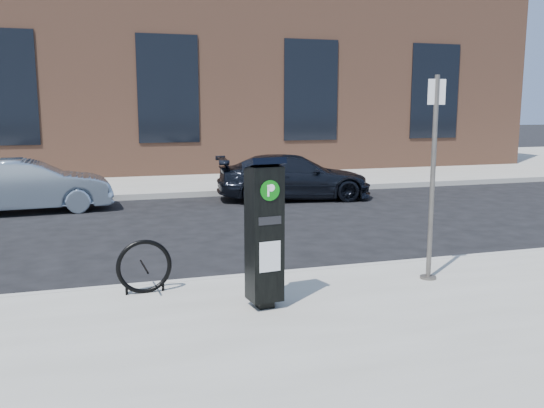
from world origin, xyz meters
name	(u,v)px	position (x,y,z in m)	size (l,w,h in m)	color
ground	(279,282)	(0.00, 0.00, 0.00)	(120.00, 120.00, 0.00)	black
sidewalk_far	(164,171)	(0.00, 14.00, 0.07)	(60.00, 12.00, 0.15)	gray
curb_near	(280,277)	(0.00, -0.02, 0.07)	(60.00, 0.12, 0.16)	#9E9B93
curb_far	(189,195)	(0.00, 8.02, 0.07)	(60.00, 0.12, 0.16)	#9E9B93
building	(152,64)	(0.00, 17.00, 4.15)	(28.00, 10.05, 8.25)	brown
parking_kiosk	(264,231)	(-0.60, -1.31, 1.04)	(0.44, 0.40, 1.73)	black
sign_pole	(433,180)	(1.80, -0.90, 1.47)	(0.24, 0.21, 2.66)	#5F5854
bike_rack	(144,267)	(-1.87, -0.40, 0.48)	(0.68, 0.10, 0.68)	black
car_silver	(27,186)	(-3.92, 6.88, 0.62)	(1.30, 3.74, 1.23)	gray
car_dark	(294,177)	(2.61, 6.89, 0.59)	(1.65, 4.07, 1.18)	black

